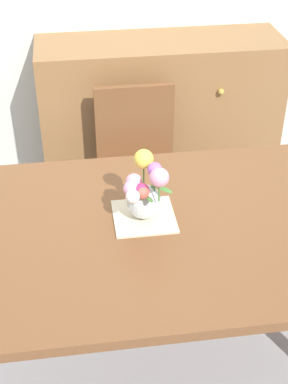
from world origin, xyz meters
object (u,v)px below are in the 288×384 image
dining_table (156,242)px  chair_far (137,160)px  flower_vase (144,192)px  dresser (160,121)px

dining_table → chair_far: bearing=87.3°
dining_table → flower_vase: 0.22m
flower_vase → chair_far: bearing=84.3°
dining_table → dresser: size_ratio=1.27×
chair_far → dining_table: bearing=87.3°
chair_far → flower_vase: flower_vase is taller
dining_table → chair_far: chair_far is taller
chair_far → dresser: dresser is taller
dining_table → flower_vase: flower_vase is taller
dining_table → dresser: bearing=79.9°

